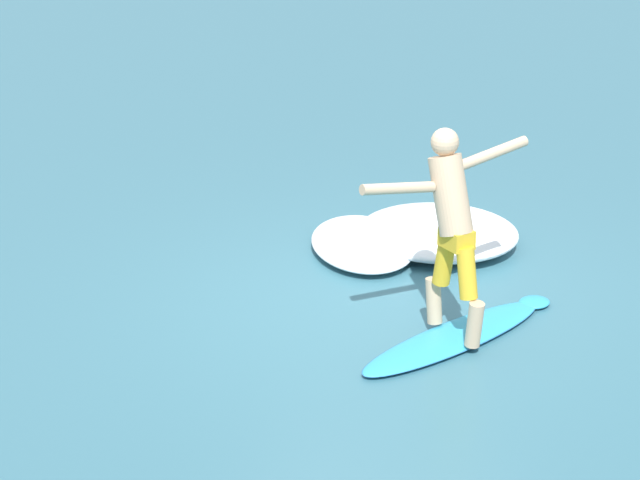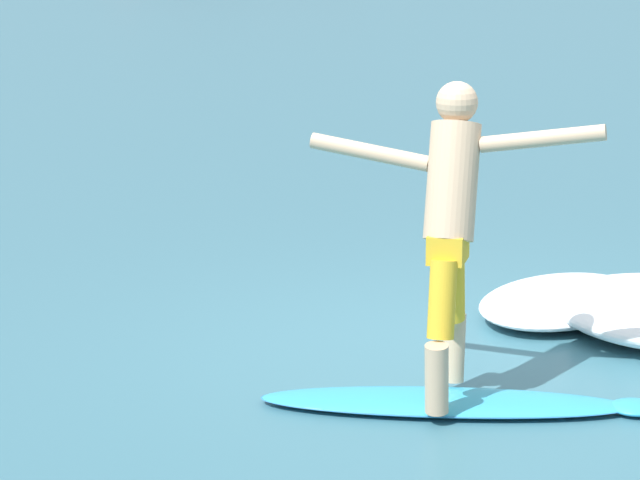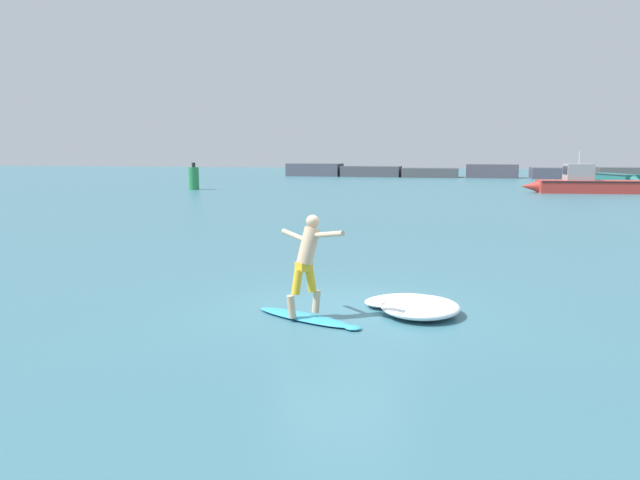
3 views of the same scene
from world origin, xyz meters
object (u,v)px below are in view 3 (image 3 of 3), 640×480
object	(u,v)px
surfer	(308,256)
channel_marker_buoy	(194,178)
surfboard	(306,317)
small_boat_offshore	(588,184)
fishing_boat_near_jetty	(617,179)

from	to	relation	value
surfer	channel_marker_buoy	bearing A→B (deg)	118.45
surfboard	small_boat_offshore	bearing A→B (deg)	74.42
surfboard	channel_marker_buoy	bearing A→B (deg)	118.37
surfboard	fishing_boat_near_jetty	xyz separation A→B (m)	(15.03, 51.28, 0.46)
surfboard	surfer	xyz separation A→B (m)	(0.01, 0.08, 1.08)
surfer	fishing_boat_near_jetty	size ratio (longest dim) A/B	0.25
surfer	channel_marker_buoy	world-z (taller)	channel_marker_buoy
surfer	channel_marker_buoy	distance (m)	38.87
surfboard	channel_marker_buoy	size ratio (longest dim) A/B	1.06
surfer	fishing_boat_near_jetty	bearing A→B (deg)	73.65
fishing_boat_near_jetty	small_boat_offshore	distance (m)	14.59
surfboard	surfer	distance (m)	1.08
surfer	small_boat_offshore	size ratio (longest dim) A/B	0.19
surfboard	fishing_boat_near_jetty	world-z (taller)	fishing_boat_near_jetty
fishing_boat_near_jetty	channel_marker_buoy	distance (m)	37.61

